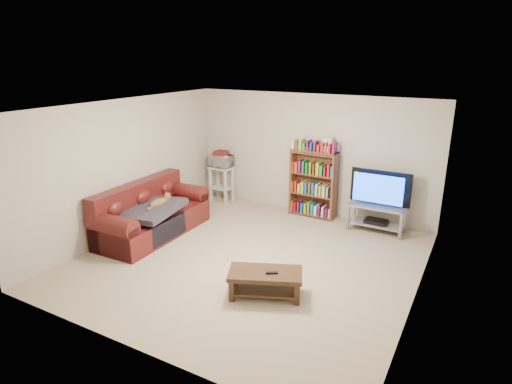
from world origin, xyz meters
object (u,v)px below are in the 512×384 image
Objects in this scene: sofa at (150,217)px; tv_stand at (377,214)px; bookshelf at (313,183)px; coffee_table at (265,279)px.

tv_stand is (3.56, 2.08, 0.01)m from sofa.
tv_stand is 1.38m from bookshelf.
bookshelf is (-0.56, 3.12, 0.45)m from coffee_table.
tv_stand is 0.75× the size of bookshelf.
coffee_table is 1.08× the size of tv_stand.
sofa is 1.64× the size of bookshelf.
bookshelf is at bearing 77.01° from coffee_table.
bookshelf is (2.23, 2.26, 0.37)m from sofa.
tv_stand is at bearing 52.30° from coffee_table.
tv_stand is at bearing -5.20° from bookshelf.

